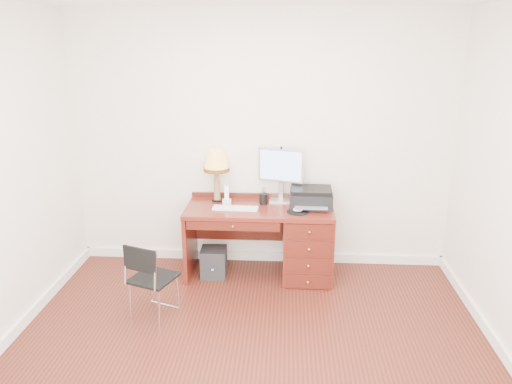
# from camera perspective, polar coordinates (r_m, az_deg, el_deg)

# --- Properties ---
(ground) EXTENTS (4.00, 4.00, 0.00)m
(ground) POSITION_cam_1_polar(r_m,az_deg,el_deg) (4.18, -0.76, -17.97)
(ground) COLOR #3B140D
(ground) RESTS_ON ground
(room_shell) EXTENTS (4.00, 4.00, 4.00)m
(room_shell) POSITION_cam_1_polar(r_m,az_deg,el_deg) (4.68, -0.16, -13.00)
(room_shell) COLOR white
(room_shell) RESTS_ON ground
(desk) EXTENTS (1.50, 0.67, 0.75)m
(desk) POSITION_cam_1_polar(r_m,az_deg,el_deg) (5.21, 3.95, -5.31)
(desk) COLOR maroon
(desk) RESTS_ON ground
(monitor) EXTENTS (0.48, 0.22, 0.56)m
(monitor) POSITION_cam_1_polar(r_m,az_deg,el_deg) (5.21, 2.79, 2.72)
(monitor) COLOR silver
(monitor) RESTS_ON desk
(keyboard) EXTENTS (0.46, 0.15, 0.02)m
(keyboard) POSITION_cam_1_polar(r_m,az_deg,el_deg) (5.04, -2.38, -1.87)
(keyboard) COLOR white
(keyboard) RESTS_ON desk
(mouse_pad) EXTENTS (0.22, 0.22, 0.04)m
(mouse_pad) POSITION_cam_1_polar(r_m,az_deg,el_deg) (4.96, 4.80, -2.16)
(mouse_pad) COLOR black
(mouse_pad) RESTS_ON desk
(printer) EXTENTS (0.44, 0.35, 0.19)m
(printer) POSITION_cam_1_polar(r_m,az_deg,el_deg) (5.12, 6.31, -0.60)
(printer) COLOR black
(printer) RESTS_ON desk
(leg_lamp) EXTENTS (0.27, 0.27, 0.55)m
(leg_lamp) POSITION_cam_1_polar(r_m,az_deg,el_deg) (5.18, -4.55, 3.23)
(leg_lamp) COLOR black
(leg_lamp) RESTS_ON desk
(phone) EXTENTS (0.10, 0.10, 0.19)m
(phone) POSITION_cam_1_polar(r_m,az_deg,el_deg) (5.19, -3.36, -0.74)
(phone) COLOR white
(phone) RESTS_ON desk
(pen_cup) EXTENTS (0.09, 0.09, 0.11)m
(pen_cup) POSITION_cam_1_polar(r_m,az_deg,el_deg) (5.17, 0.88, -0.78)
(pen_cup) COLOR black
(pen_cup) RESTS_ON desk
(chair) EXTENTS (0.45, 0.46, 0.75)m
(chair) POSITION_cam_1_polar(r_m,az_deg,el_deg) (4.44, -11.89, -9.26)
(chair) COLOR black
(chair) RESTS_ON ground
(equipment_box) EXTENTS (0.27, 0.27, 0.30)m
(equipment_box) POSITION_cam_1_polar(r_m,az_deg,el_deg) (5.30, -4.85, -8.00)
(equipment_box) COLOR black
(equipment_box) RESTS_ON ground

